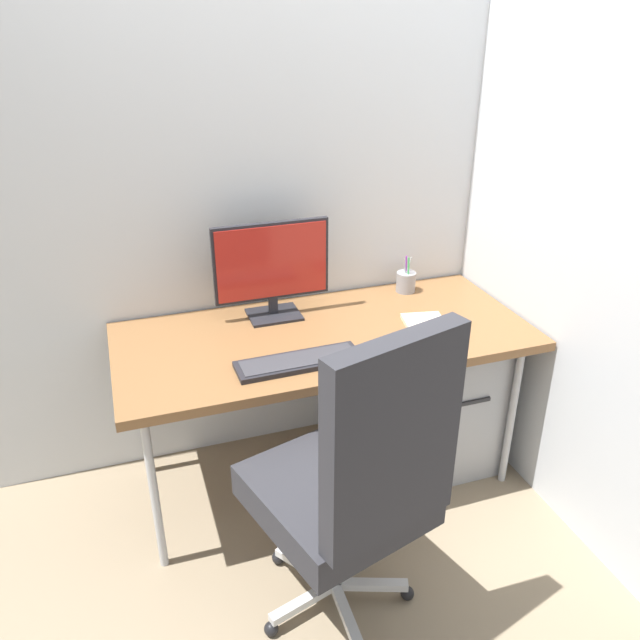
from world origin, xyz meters
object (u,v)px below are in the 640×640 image
(office_chair, at_px, (354,481))
(pen_holder, at_px, (406,282))
(mouse, at_px, (400,349))
(notebook, at_px, (424,322))
(monitor, at_px, (272,267))
(keyboard, at_px, (299,362))
(filing_cabinet, at_px, (436,397))

(office_chair, xyz_separation_m, pen_holder, (0.65, 1.01, 0.18))
(office_chair, xyz_separation_m, mouse, (0.37, 0.48, 0.15))
(notebook, bearing_deg, monitor, 164.51)
(monitor, xyz_separation_m, keyboard, (-0.02, -0.43, -0.21))
(filing_cabinet, xyz_separation_m, mouse, (-0.32, -0.24, 0.43))
(office_chair, bearing_deg, keyboard, 91.62)
(monitor, bearing_deg, notebook, -26.63)
(monitor, distance_m, pen_holder, 0.67)
(filing_cabinet, bearing_deg, notebook, -157.10)
(office_chair, distance_m, mouse, 0.63)
(office_chair, distance_m, filing_cabinet, 1.05)
(office_chair, distance_m, monitor, 1.02)
(office_chair, relative_size, monitor, 2.41)
(filing_cabinet, relative_size, notebook, 3.82)
(mouse, bearing_deg, office_chair, -143.62)
(monitor, distance_m, notebook, 0.67)
(filing_cabinet, distance_m, monitor, 0.97)
(keyboard, xyz_separation_m, mouse, (0.39, -0.04, 0.01))
(notebook, bearing_deg, mouse, -125.80)
(mouse, bearing_deg, keyboard, 157.81)
(filing_cabinet, xyz_separation_m, pen_holder, (-0.05, 0.28, 0.47))
(keyboard, distance_m, pen_holder, 0.82)
(keyboard, bearing_deg, filing_cabinet, 15.52)
(keyboard, relative_size, mouse, 5.06)
(keyboard, bearing_deg, pen_holder, 35.90)
(monitor, bearing_deg, filing_cabinet, -18.77)
(office_chair, height_order, pen_holder, office_chair)
(monitor, bearing_deg, keyboard, -92.56)
(office_chair, height_order, keyboard, office_chair)
(filing_cabinet, height_order, pen_holder, pen_holder)
(monitor, height_order, keyboard, monitor)
(filing_cabinet, distance_m, pen_holder, 0.55)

